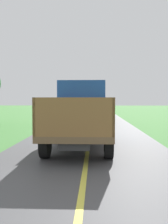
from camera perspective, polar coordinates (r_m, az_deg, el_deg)
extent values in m
cube|color=#2D2D30|center=(9.81, -1.00, -5.03)|extent=(0.90, 5.51, 0.24)
cube|color=brown|center=(9.79, -1.00, -3.87)|extent=(2.30, 5.80, 0.20)
cube|color=#1E479E|center=(11.67, -0.43, 2.35)|extent=(2.10, 1.90, 1.90)
cube|color=black|center=(12.63, -0.21, 3.88)|extent=(1.78, 0.02, 0.76)
cube|color=brown|center=(8.90, -8.53, -0.35)|extent=(0.08, 3.85, 1.10)
cube|color=brown|center=(8.76, 5.88, -0.39)|extent=(0.08, 3.85, 1.10)
cube|color=brown|center=(6.88, -2.43, -1.20)|extent=(2.30, 0.08, 1.10)
cube|color=brown|center=(10.64, -0.71, 0.16)|extent=(2.30, 0.08, 1.10)
cylinder|color=black|center=(11.70, -5.62, -4.29)|extent=(0.28, 1.00, 1.00)
cylinder|color=black|center=(11.60, 4.74, -4.35)|extent=(0.28, 1.00, 1.00)
cylinder|color=black|center=(8.39, -8.89, -7.07)|extent=(0.28, 1.00, 1.00)
cylinder|color=black|center=(8.24, 5.69, -7.22)|extent=(0.28, 1.00, 1.00)
ellipsoid|color=#8FC71F|center=(9.06, -6.75, -0.55)|extent=(0.56, 0.60, 0.46)
ellipsoid|color=#89BC2F|center=(10.36, -0.34, 1.79)|extent=(0.50, 0.60, 0.51)
ellipsoid|color=#83BA23|center=(9.89, 3.71, 1.73)|extent=(0.55, 0.54, 0.38)
ellipsoid|color=#86B71F|center=(7.66, 3.04, -3.71)|extent=(0.42, 0.48, 0.49)
ellipsoid|color=#8EC321|center=(9.75, -0.34, -2.39)|extent=(0.43, 0.56, 0.46)
ellipsoid|color=#91BF33|center=(9.99, 1.65, 1.47)|extent=(0.56, 0.73, 0.51)
ellipsoid|color=#87B51F|center=(10.39, -2.17, -1.88)|extent=(0.44, 0.51, 0.47)
ellipsoid|color=#81C428|center=(7.80, -5.79, -0.94)|extent=(0.44, 0.51, 0.45)
ellipsoid|color=#7FAF36|center=(7.48, -3.60, -3.86)|extent=(0.52, 0.66, 0.49)
ellipsoid|color=#84B52E|center=(9.74, 3.39, -0.57)|extent=(0.57, 0.62, 0.48)
ellipsoid|color=#8EC21F|center=(7.24, -5.75, -1.47)|extent=(0.50, 0.59, 0.48)
cube|color=#2D2D30|center=(21.67, 0.00, -0.82)|extent=(0.90, 5.51, 0.24)
cube|color=brown|center=(21.66, 0.00, -0.29)|extent=(2.30, 5.80, 0.20)
cube|color=gold|center=(23.58, 0.20, 2.50)|extent=(2.10, 1.90, 1.90)
cube|color=black|center=(24.53, 0.29, 3.28)|extent=(1.78, 0.02, 0.76)
cube|color=#2D517F|center=(20.74, -3.18, 1.37)|extent=(0.08, 3.85, 1.10)
cube|color=#2D517F|center=(20.64, 2.96, 1.36)|extent=(0.08, 3.85, 1.10)
cube|color=#2D517F|center=(18.78, -0.37, 1.24)|extent=(2.30, 0.08, 1.10)
cube|color=#2D517F|center=(22.54, 0.10, 1.48)|extent=(2.30, 0.08, 1.10)
cylinder|color=black|center=(23.53, -2.37, -0.79)|extent=(0.28, 1.00, 1.00)
cylinder|color=black|center=(23.45, 2.75, -0.80)|extent=(0.28, 1.00, 1.00)
cylinder|color=black|center=(20.16, -3.18, -1.37)|extent=(0.28, 1.00, 1.00)
cylinder|color=black|center=(20.06, 2.80, -1.39)|extent=(0.28, 1.00, 1.00)
ellipsoid|color=#83B826|center=(21.50, -1.00, 0.46)|extent=(0.49, 0.46, 0.37)
ellipsoid|color=#8FC033|center=(21.48, -1.78, 0.40)|extent=(0.49, 0.47, 0.52)
ellipsoid|color=#8BBF34|center=(22.07, -0.13, 1.33)|extent=(0.58, 0.66, 0.42)
ellipsoid|color=#8EBF21|center=(21.60, -0.78, 2.06)|extent=(0.50, 0.54, 0.50)
ellipsoid|color=#8EB72B|center=(19.63, -0.71, 1.27)|extent=(0.41, 0.42, 0.46)
ellipsoid|color=#93BF2E|center=(20.08, 0.75, 0.27)|extent=(0.52, 0.62, 0.45)
ellipsoid|color=#82C133|center=(20.99, 1.00, 1.34)|extent=(0.60, 0.76, 0.51)
ellipsoid|color=#8ABA20|center=(22.10, 0.69, 1.35)|extent=(0.57, 0.53, 0.51)
ellipsoid|color=#92BB2F|center=(22.03, 1.68, 0.55)|extent=(0.47, 0.45, 0.38)
ellipsoid|color=#84B51F|center=(21.06, 1.55, 1.17)|extent=(0.52, 0.54, 0.40)
ellipsoid|color=#8EB82A|center=(21.06, -2.48, 2.02)|extent=(0.48, 0.54, 0.39)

